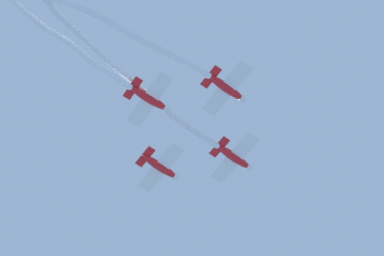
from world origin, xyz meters
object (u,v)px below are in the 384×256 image
object	(u,v)px
airplane_lead	(234,157)
airplane_right_wing	(227,88)
airplane_slot	(150,99)
airplane_left_wing	(161,167)

from	to	relation	value
airplane_lead	airplane_right_wing	bearing A→B (deg)	-134.26
airplane_lead	airplane_right_wing	size ratio (longest dim) A/B	1.01
airplane_lead	airplane_slot	size ratio (longest dim) A/B	1.02
airplane_lead	airplane_right_wing	distance (m)	8.30
airplane_lead	airplane_slot	distance (m)	11.73
airplane_lead	airplane_left_wing	bearing A→B (deg)	135.74
airplane_lead	airplane_right_wing	world-z (taller)	airplane_right_wing
airplane_left_wing	airplane_lead	bearing A→B (deg)	-44.00
airplane_slot	airplane_right_wing	bearing A→B (deg)	-40.98
airplane_left_wing	airplane_slot	size ratio (longest dim) A/B	1.02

